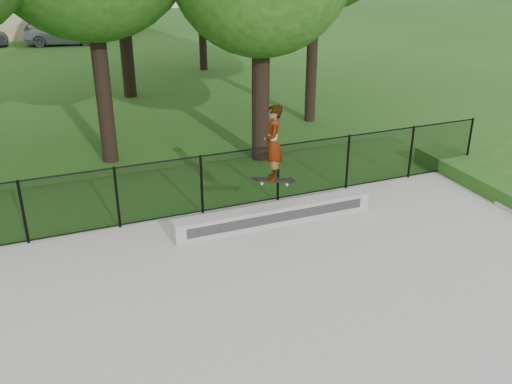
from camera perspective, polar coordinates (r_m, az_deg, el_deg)
ground at (r=9.41m, az=5.79°, el=-17.28°), size 100.00×100.00×0.00m
concrete_slab at (r=9.39m, az=5.80°, el=-17.14°), size 14.00×12.00×0.06m
grind_ledge at (r=13.29m, az=1.90°, el=-2.31°), size 4.84×0.40×0.47m
car_c at (r=39.19m, az=-18.80°, el=14.76°), size 4.52×2.64×1.34m
skater_airborne at (r=12.24m, az=1.73°, el=4.77°), size 0.83×0.71×1.84m
chainlink_fence at (r=13.67m, az=-5.46°, el=0.75°), size 16.06×0.06×1.50m
distant_building at (r=44.38m, az=-20.97°, el=17.39°), size 12.40×6.40×4.30m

